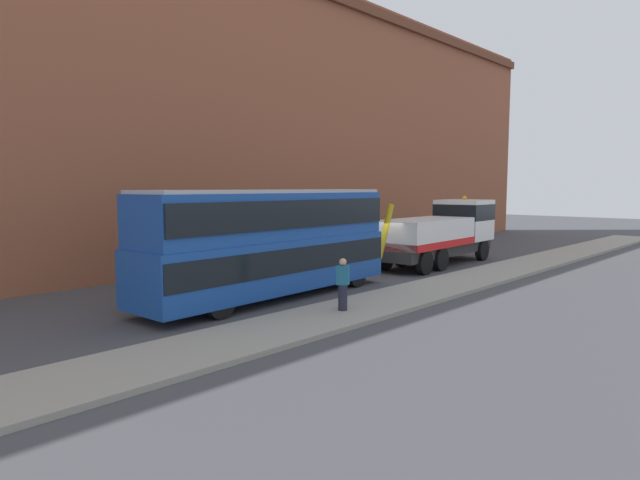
{
  "coord_description": "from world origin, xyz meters",
  "views": [
    {
      "loc": [
        -19.58,
        -15.35,
        4.15
      ],
      "look_at": [
        -3.72,
        -0.48,
        2.0
      ],
      "focal_mm": 30.05,
      "sensor_mm": 36.0,
      "label": 1
    }
  ],
  "objects": [
    {
      "name": "recovery_tow_truck",
      "position": [
        5.89,
        -0.46,
        1.76
      ],
      "size": [
        10.2,
        3.08,
        3.67
      ],
      "rotation": [
        0.0,
        0.0,
        0.05
      ],
      "color": "#2D2D2D",
      "rests_on": "ground_plane"
    },
    {
      "name": "pedestrian_onlooker",
      "position": [
        -6.58,
        -4.17,
        0.99
      ],
      "size": [
        0.42,
        0.48,
        1.71
      ],
      "rotation": [
        0.0,
        0.0,
        0.51
      ],
      "color": "#232333",
      "rests_on": "near_kerb"
    },
    {
      "name": "building_facade",
      "position": [
        0.0,
        7.27,
        8.07
      ],
      "size": [
        60.0,
        1.5,
        16.0
      ],
      "color": "#935138",
      "rests_on": "ground_plane"
    },
    {
      "name": "ground_plane",
      "position": [
        0.0,
        0.0,
        0.0
      ],
      "size": [
        120.0,
        120.0,
        0.0
      ],
      "primitive_type": "plane",
      "color": "#424247"
    },
    {
      "name": "double_decker_bus",
      "position": [
        -6.4,
        -0.48,
        2.23
      ],
      "size": [
        11.14,
        3.1,
        4.06
      ],
      "rotation": [
        0.0,
        0.0,
        0.05
      ],
      "color": "#19479E",
      "rests_on": "ground_plane"
    },
    {
      "name": "near_kerb",
      "position": [
        0.0,
        -4.2,
        0.07
      ],
      "size": [
        60.0,
        2.8,
        0.15
      ],
      "primitive_type": "cube",
      "color": "gray",
      "rests_on": "ground_plane"
    }
  ]
}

